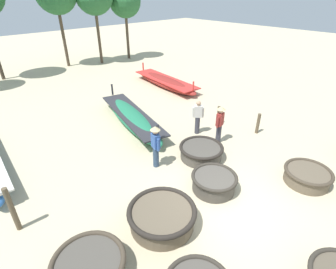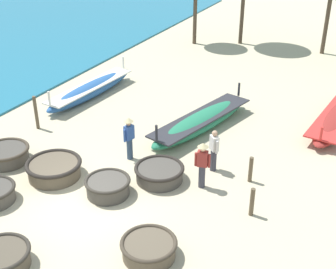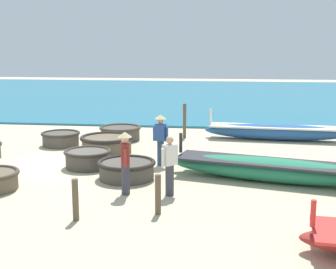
{
  "view_description": "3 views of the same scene",
  "coord_description": "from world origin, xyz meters",
  "views": [
    {
      "loc": [
        -5.38,
        -3.22,
        5.85
      ],
      "look_at": [
        0.64,
        3.28,
        0.85
      ],
      "focal_mm": 28.0,
      "sensor_mm": 36.0,
      "label": 1
    },
    {
      "loc": [
        7.77,
        -9.67,
        8.89
      ],
      "look_at": [
        1.13,
        3.26,
        1.2
      ],
      "focal_mm": 50.0,
      "sensor_mm": 36.0,
      "label": 2
    },
    {
      "loc": [
        14.32,
        5.02,
        3.85
      ],
      "look_at": [
        0.59,
        3.29,
        1.2
      ],
      "focal_mm": 50.0,
      "sensor_mm": 36.0,
      "label": 3
    }
  ],
  "objects": [
    {
      "name": "mooring_post_inland",
      "position": [
        4.14,
        3.5,
        0.47
      ],
      "size": [
        0.14,
        0.14,
        0.94
      ],
      "primitive_type": "cylinder",
      "color": "brown",
      "rests_on": "ground"
    },
    {
      "name": "sea",
      "position": [
        -21.24,
        4.0,
        0.05
      ],
      "size": [
        28.0,
        52.0,
        0.1
      ],
      "primitive_type": "cube",
      "color": "teal",
      "rests_on": "ground"
    },
    {
      "name": "coracle_nearest",
      "position": [
        1.36,
        2.16,
        0.29
      ],
      "size": [
        1.72,
        1.72,
        0.54
      ],
      "color": "#4C473F",
      "rests_on": "ground"
    },
    {
      "name": "long_boat_green_hull",
      "position": [
        -4.98,
        7.06,
        0.35
      ],
      "size": [
        1.38,
        5.9,
        1.22
      ],
      "color": "#285693",
      "rests_on": "ground"
    },
    {
      "name": "fisherman_hauling",
      "position": [
        2.81,
        2.45,
        0.96
      ],
      "size": [
        0.52,
        0.36,
        1.67
      ],
      "color": "#383842",
      "rests_on": "ground"
    },
    {
      "name": "coracle_center",
      "position": [
        0.26,
        0.66,
        0.31
      ],
      "size": [
        1.51,
        1.51,
        0.57
      ],
      "color": "#4C473F",
      "rests_on": "ground"
    },
    {
      "name": "fisherman_standing_right",
      "position": [
        2.75,
        3.6,
        0.84
      ],
      "size": [
        0.41,
        0.39,
        1.57
      ],
      "color": "#383842",
      "rests_on": "ground"
    },
    {
      "name": "long_boat_white_hull",
      "position": [
        1.09,
        6.33,
        0.35
      ],
      "size": [
        2.52,
        6.08,
        1.22
      ],
      "color": "#237551",
      "rests_on": "ground"
    },
    {
      "name": "coracle_weathered",
      "position": [
        -1.98,
        0.7,
        0.33
      ],
      "size": [
        1.93,
        1.93,
        0.6
      ],
      "color": "brown",
      "rests_on": "ground"
    },
    {
      "name": "ground_plane",
      "position": [
        0.0,
        0.0,
        0.0
      ],
      "size": [
        80.0,
        80.0,
        0.0
      ],
      "primitive_type": "plane",
      "color": "#C6B793"
    },
    {
      "name": "coracle_far_left",
      "position": [
        -4.19,
        0.7,
        0.31
      ],
      "size": [
        1.71,
        1.71,
        0.57
      ],
      "color": "#4C473F",
      "rests_on": "ground"
    },
    {
      "name": "mooring_post_shoreline",
      "position": [
        4.76,
        1.74,
        0.48
      ],
      "size": [
        0.14,
        0.14,
        0.96
      ],
      "primitive_type": "cylinder",
      "color": "brown",
      "rests_on": "ground"
    },
    {
      "name": "coracle_beside_post",
      "position": [
        -2.79,
        -1.34,
        0.29
      ],
      "size": [
        1.49,
        1.49,
        0.54
      ],
      "color": "#4C473F",
      "rests_on": "ground"
    },
    {
      "name": "mooring_post_mid_beach",
      "position": [
        -4.98,
        3.29,
        0.72
      ],
      "size": [
        0.14,
        0.14,
        1.44
      ],
      "primitive_type": "cylinder",
      "color": "brown",
      "rests_on": "ground"
    },
    {
      "name": "fisherman_crouching",
      "position": [
        -0.28,
        2.94,
        0.96
      ],
      "size": [
        0.36,
        0.52,
        1.67
      ],
      "color": "#2D425B",
      "rests_on": "ground"
    }
  ]
}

